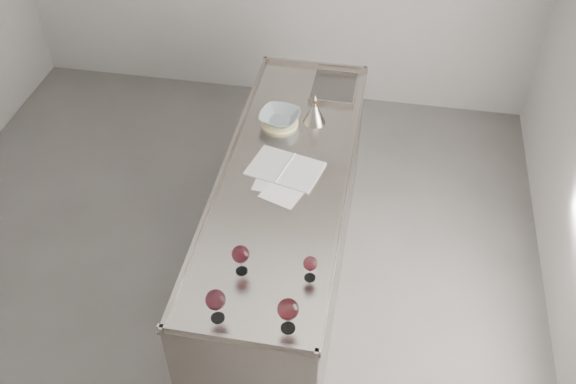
% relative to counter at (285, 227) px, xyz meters
% --- Properties ---
extents(room_shell, '(4.54, 5.04, 2.84)m').
position_rel_counter_xyz_m(room_shell, '(-0.50, -0.30, 0.93)').
color(room_shell, '#565451').
rests_on(room_shell, ground).
extents(counter, '(0.77, 2.42, 0.97)m').
position_rel_counter_xyz_m(counter, '(0.00, 0.00, 0.00)').
color(counter, gray).
rests_on(counter, ground).
extents(wine_glass_left, '(0.10, 0.10, 0.19)m').
position_rel_counter_xyz_m(wine_glass_left, '(-0.13, -1.08, 0.60)').
color(wine_glass_left, white).
rests_on(wine_glass_left, counter).
extents(wine_glass_middle, '(0.09, 0.09, 0.17)m').
position_rel_counter_xyz_m(wine_glass_middle, '(-0.08, -0.78, 0.59)').
color(wine_glass_middle, white).
rests_on(wine_glass_middle, counter).
extents(wine_glass_right, '(0.10, 0.10, 0.20)m').
position_rel_counter_xyz_m(wine_glass_right, '(0.21, -1.08, 0.61)').
color(wine_glass_right, white).
rests_on(wine_glass_right, counter).
extents(wine_glass_small, '(0.07, 0.07, 0.15)m').
position_rel_counter_xyz_m(wine_glass_small, '(0.27, -0.76, 0.57)').
color(wine_glass_small, white).
rests_on(wine_glass_small, counter).
extents(notebook, '(0.48, 0.38, 0.02)m').
position_rel_counter_xyz_m(notebook, '(-0.00, 0.03, 0.47)').
color(notebook, white).
rests_on(notebook, counter).
extents(loose_paper_top, '(0.26, 0.35, 0.00)m').
position_rel_counter_xyz_m(loose_paper_top, '(-0.04, -0.03, 0.47)').
color(loose_paper_top, silver).
rests_on(loose_paper_top, counter).
extents(loose_paper_under, '(0.31, 0.36, 0.00)m').
position_rel_counter_xyz_m(loose_paper_under, '(0.04, -0.13, 0.47)').
color(loose_paper_under, white).
rests_on(loose_paper_under, counter).
extents(trivet, '(0.25, 0.25, 0.02)m').
position_rel_counter_xyz_m(trivet, '(-0.12, 0.46, 0.48)').
color(trivet, beige).
rests_on(trivet, counter).
extents(ceramic_bowl, '(0.29, 0.29, 0.06)m').
position_rel_counter_xyz_m(ceramic_bowl, '(-0.12, 0.46, 0.52)').
color(ceramic_bowl, '#84969A').
rests_on(ceramic_bowl, trivet).
extents(wine_funnel, '(0.15, 0.15, 0.22)m').
position_rel_counter_xyz_m(wine_funnel, '(0.10, 0.52, 0.53)').
color(wine_funnel, gray).
rests_on(wine_funnel, counter).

